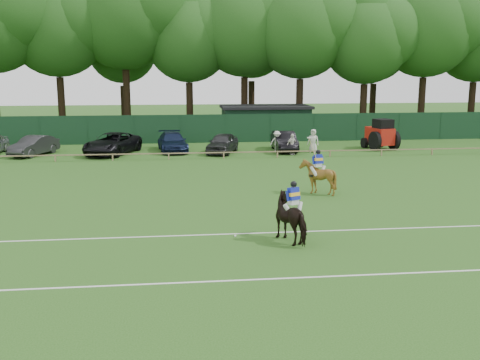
{
  "coord_description": "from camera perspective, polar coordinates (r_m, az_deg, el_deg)",
  "views": [
    {
      "loc": [
        -2.41,
        -22.54,
        6.57
      ],
      "look_at": [
        0.5,
        3.0,
        1.4
      ],
      "focal_mm": 42.0,
      "sensor_mm": 36.0,
      "label": 1
    }
  ],
  "objects": [
    {
      "name": "horse_chestnut",
      "position": [
        29.8,
        7.89,
        0.33
      ],
      "size": [
        1.78,
        1.92,
        1.83
      ],
      "primitive_type": "imported",
      "rotation": [
        0.0,
        0.0,
        3.34
      ],
      "color": "brown",
      "rests_on": "ground"
    },
    {
      "name": "tractor",
      "position": [
        47.2,
        14.12,
        4.46
      ],
      "size": [
        2.52,
        3.28,
        2.48
      ],
      "rotation": [
        0.0,
        0.0,
        0.2
      ],
      "color": "#B71C10",
      "rests_on": "ground"
    },
    {
      "name": "spectator_mid",
      "position": [
        43.01,
        5.31,
        3.62
      ],
      "size": [
        1.02,
        0.8,
        1.61
      ],
      "primitive_type": "imported",
      "rotation": [
        0.0,
        0.0,
        0.5
      ],
      "color": "silver",
      "rests_on": "ground"
    },
    {
      "name": "polo_ball",
      "position": [
        22.23,
        -0.5,
        -5.7
      ],
      "size": [
        0.09,
        0.09,
        0.09
      ],
      "primitive_type": "sphere",
      "color": "silver",
      "rests_on": "ground"
    },
    {
      "name": "horse_dark",
      "position": [
        21.63,
        5.41,
        -3.84
      ],
      "size": [
        1.83,
        2.37,
        1.82
      ],
      "primitive_type": "imported",
      "rotation": [
        0.0,
        0.0,
        3.59
      ],
      "color": "black",
      "rests_on": "ground"
    },
    {
      "name": "rider_dark",
      "position": [
        21.43,
        5.47,
        -1.8
      ],
      "size": [
        0.89,
        0.59,
        1.41
      ],
      "rotation": [
        0.0,
        0.0,
        3.59
      ],
      "color": "silver",
      "rests_on": "ground"
    },
    {
      "name": "tree_row",
      "position": [
        58.08,
        -2.11,
        4.87
      ],
      "size": [
        96.0,
        12.0,
        21.0
      ],
      "primitive_type": null,
      "color": "#26561C",
      "rests_on": "ground"
    },
    {
      "name": "ground",
      "position": [
        23.6,
        -0.38,
        -4.79
      ],
      "size": [
        160.0,
        160.0,
        0.0
      ],
      "primitive_type": "plane",
      "color": "#1E4C14",
      "rests_on": "ground"
    },
    {
      "name": "spectator_left",
      "position": [
        44.2,
        3.77,
        3.9
      ],
      "size": [
        1.09,
        0.63,
        1.69
      ],
      "primitive_type": "imported",
      "rotation": [
        0.0,
        0.0,
        -0.01
      ],
      "color": "beige",
      "rests_on": "ground"
    },
    {
      "name": "estate_black",
      "position": [
        45.0,
        4.52,
        3.94
      ],
      "size": [
        1.78,
        4.75,
        1.55
      ],
      "primitive_type": "imported",
      "rotation": [
        0.0,
        0.0,
        -0.03
      ],
      "color": "black",
      "rests_on": "ground"
    },
    {
      "name": "perimeter_fence",
      "position": [
        49.88,
        -3.71,
        5.22
      ],
      "size": [
        92.08,
        0.08,
        2.5
      ],
      "color": "#14351E",
      "rests_on": "ground"
    },
    {
      "name": "sedan_navy",
      "position": [
        44.99,
        -6.87,
        3.85
      ],
      "size": [
        2.64,
        5.32,
        1.49
      ],
      "primitive_type": "imported",
      "rotation": [
        0.0,
        0.0,
        0.11
      ],
      "color": "#111B38",
      "rests_on": "ground"
    },
    {
      "name": "suv_black",
      "position": [
        44.36,
        -12.85,
        3.63
      ],
      "size": [
        4.61,
        6.41,
        1.62
      ],
      "primitive_type": "imported",
      "rotation": [
        0.0,
        0.0,
        -0.37
      ],
      "color": "black",
      "rests_on": "ground"
    },
    {
      "name": "sedan_grey",
      "position": [
        45.4,
        -20.21,
        3.29
      ],
      "size": [
        3.24,
        4.71,
        1.47
      ],
      "primitive_type": "imported",
      "rotation": [
        0.0,
        0.0,
        -0.42
      ],
      "color": "#2C2D2F",
      "rests_on": "ground"
    },
    {
      "name": "pitch_rail",
      "position": [
        41.07,
        -3.06,
        2.78
      ],
      "size": [
        62.1,
        0.1,
        0.5
      ],
      "color": "#997F5B",
      "rests_on": "ground"
    },
    {
      "name": "hatch_grey",
      "position": [
        43.86,
        -1.8,
        3.76
      ],
      "size": [
        3.2,
        4.83,
        1.53
      ],
      "primitive_type": "imported",
      "rotation": [
        0.0,
        0.0,
        -0.34
      ],
      "color": "#2C2D2F",
      "rests_on": "ground"
    },
    {
      "name": "pitch_lines",
      "position": [
        20.28,
        0.68,
        -7.51
      ],
      "size": [
        60.0,
        5.1,
        0.01
      ],
      "color": "silver",
      "rests_on": "ground"
    },
    {
      "name": "utility_shed",
      "position": [
        53.44,
        2.6,
        5.96
      ],
      "size": [
        8.4,
        4.4,
        3.04
      ],
      "color": "#14331E",
      "rests_on": "ground"
    },
    {
      "name": "spectator_right",
      "position": [
        44.52,
        7.44,
        3.97
      ],
      "size": [
        1.06,
        0.92,
        1.82
      ],
      "primitive_type": "imported",
      "rotation": [
        0.0,
        0.0,
        -0.47
      ],
      "color": "silver",
      "rests_on": "ground"
    },
    {
      "name": "rider_chestnut",
      "position": [
        29.65,
        7.93,
        1.84
      ],
      "size": [
        0.96,
        0.52,
        2.05
      ],
      "rotation": [
        0.0,
        0.0,
        3.34
      ],
      "color": "silver",
      "rests_on": "ground"
    }
  ]
}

